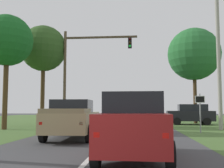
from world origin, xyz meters
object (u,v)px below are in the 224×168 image
pickup_truck_lead (73,119)px  extra_tree_1 (7,41)px  crossing_suv_far (191,114)px  extra_tree_2 (44,49)px  red_suv_near (134,124)px  utility_pole_right (219,62)px  traffic_light (82,64)px  keep_moving_sign (200,108)px  oak_tree_right (194,54)px

pickup_truck_lead → extra_tree_1: 9.96m
crossing_suv_far → extra_tree_2: bearing=-169.8°
extra_tree_2 → red_suv_near: bearing=-61.6°
pickup_truck_lead → utility_pole_right: (9.09, 6.32, 3.81)m
pickup_truck_lead → traffic_light: bearing=98.5°
red_suv_near → crossing_suv_far: bearing=73.6°
red_suv_near → crossing_suv_far: red_suv_near is taller
extra_tree_2 → pickup_truck_lead: bearing=-63.3°
traffic_light → crossing_suv_far: (9.69, 2.83, -4.37)m
extra_tree_1 → pickup_truck_lead: bearing=-41.3°
red_suv_near → keep_moving_sign: bearing=65.5°
utility_pole_right → extra_tree_2: utility_pole_right is taller
keep_moving_sign → extra_tree_2: (-12.18, 6.31, 5.28)m
utility_pole_right → pickup_truck_lead: bearing=-145.2°
utility_pole_right → extra_tree_1: (-15.35, -0.83, 1.66)m
red_suv_near → keep_moving_sign: (4.02, 8.80, 0.51)m
oak_tree_right → extra_tree_1: (-15.37, -9.00, -0.51)m
red_suv_near → crossing_suv_far: (5.15, 17.51, -0.07)m
pickup_truck_lead → extra_tree_1: size_ratio=0.64×
pickup_truck_lead → extra_tree_1: bearing=138.7°
extra_tree_1 → keep_moving_sign: bearing=-7.4°
pickup_truck_lead → oak_tree_right: bearing=57.8°
pickup_truck_lead → traffic_light: (-1.44, 9.63, 4.35)m
oak_tree_right → extra_tree_2: (-14.18, -4.43, -0.14)m
utility_pole_right → extra_tree_1: 15.47m
keep_moving_sign → oak_tree_right: (2.00, 10.74, 5.42)m
crossing_suv_far → extra_tree_1: (-14.50, -6.97, 5.49)m
traffic_light → extra_tree_2: bearing=173.2°
oak_tree_right → utility_pole_right: 8.45m
utility_pole_right → traffic_light: bearing=162.6°
extra_tree_1 → crossing_suv_far: bearing=25.7°
pickup_truck_lead → oak_tree_right: (9.11, 14.49, 5.98)m
oak_tree_right → crossing_suv_far: (-0.87, -2.03, -6.00)m
pickup_truck_lead → keep_moving_sign: size_ratio=2.21×
red_suv_near → pickup_truck_lead: 5.92m
traffic_light → oak_tree_right: oak_tree_right is taller
pickup_truck_lead → extra_tree_2: extra_tree_2 is taller
extra_tree_2 → keep_moving_sign: bearing=-27.4°
oak_tree_right → extra_tree_2: bearing=-162.7°
crossing_suv_far → keep_moving_sign: bearing=-97.4°
oak_tree_right → utility_pole_right: oak_tree_right is taller
keep_moving_sign → extra_tree_1: bearing=172.6°
utility_pole_right → oak_tree_right: bearing=89.9°
traffic_light → extra_tree_1: 6.45m
red_suv_near → keep_moving_sign: 9.69m
traffic_light → keep_moving_sign: 11.05m
crossing_suv_far → utility_pole_right: utility_pole_right is taller
red_suv_near → keep_moving_sign: size_ratio=1.95×
traffic_light → keep_moving_sign: (8.55, -5.88, -3.79)m
extra_tree_1 → extra_tree_2: (1.19, 4.57, 0.37)m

